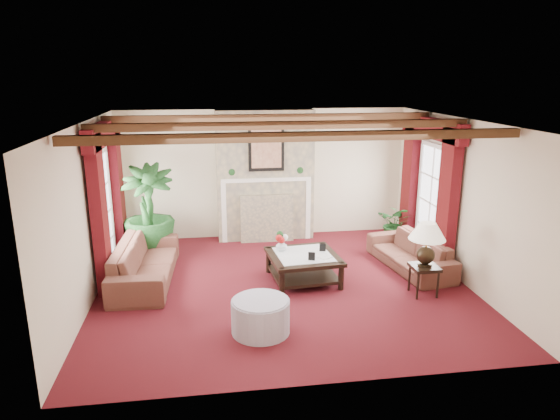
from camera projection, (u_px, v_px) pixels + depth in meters
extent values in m
plane|color=#420B14|center=(284.00, 286.00, 8.27)|extent=(6.00, 6.00, 0.00)
plane|color=white|center=(284.00, 121.00, 7.56)|extent=(6.00, 6.00, 0.00)
cube|color=beige|center=(264.00, 174.00, 10.54)|extent=(6.00, 0.02, 2.70)
cube|color=beige|center=(87.00, 215.00, 7.50)|extent=(0.02, 5.50, 2.70)
cube|color=beige|center=(461.00, 201.00, 8.33)|extent=(0.02, 5.50, 2.70)
imported|color=#3D1018|center=(145.00, 256.00, 8.37)|extent=(2.34, 0.87, 0.89)
imported|color=#3D1018|center=(411.00, 248.00, 8.94)|extent=(2.11, 1.15, 0.76)
imported|color=black|center=(149.00, 231.00, 9.52)|extent=(1.01, 1.78, 0.99)
imported|color=black|center=(396.00, 228.00, 10.31)|extent=(1.55, 1.55, 0.63)
cylinder|color=#928C9E|center=(261.00, 316.00, 6.74)|extent=(0.79, 0.79, 0.46)
imported|color=silver|center=(281.00, 245.00, 8.52)|extent=(0.34, 0.34, 0.19)
imported|color=black|center=(319.00, 251.00, 8.15)|extent=(0.22, 0.21, 0.28)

